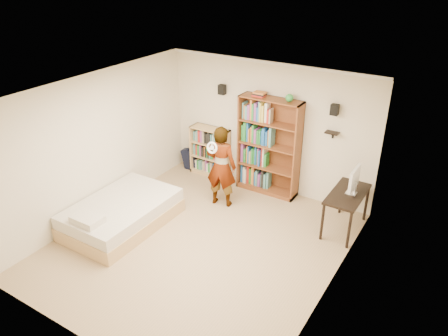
% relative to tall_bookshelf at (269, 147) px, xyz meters
% --- Properties ---
extents(ground, '(4.50, 5.00, 0.01)m').
position_rel_tall_bookshelf_xyz_m(ground, '(-0.12, -2.31, -1.01)').
color(ground, tan).
rests_on(ground, ground).
extents(room_shell, '(4.52, 5.02, 2.71)m').
position_rel_tall_bookshelf_xyz_m(room_shell, '(-0.12, -2.31, 0.75)').
color(room_shell, beige).
rests_on(room_shell, ground).
extents(crown_molding, '(4.50, 5.00, 0.06)m').
position_rel_tall_bookshelf_xyz_m(crown_molding, '(-0.12, -2.31, 1.66)').
color(crown_molding, silver).
rests_on(crown_molding, room_shell).
extents(speaker_left, '(0.14, 0.12, 0.20)m').
position_rel_tall_bookshelf_xyz_m(speaker_left, '(-1.17, 0.09, 0.99)').
color(speaker_left, black).
rests_on(speaker_left, room_shell).
extents(speaker_right, '(0.14, 0.12, 0.20)m').
position_rel_tall_bookshelf_xyz_m(speaker_right, '(1.23, 0.09, 0.99)').
color(speaker_right, black).
rests_on(speaker_right, room_shell).
extents(wall_shelf, '(0.25, 0.16, 0.02)m').
position_rel_tall_bookshelf_xyz_m(wall_shelf, '(1.23, 0.10, 0.54)').
color(wall_shelf, black).
rests_on(wall_shelf, room_shell).
extents(tall_bookshelf, '(1.28, 0.37, 2.03)m').
position_rel_tall_bookshelf_xyz_m(tall_bookshelf, '(0.00, 0.00, 0.00)').
color(tall_bookshelf, brown).
rests_on(tall_bookshelf, ground).
extents(low_bookshelf, '(0.89, 0.33, 1.11)m').
position_rel_tall_bookshelf_xyz_m(low_bookshelf, '(-1.45, 0.02, -0.46)').
color(low_bookshelf, tan).
rests_on(low_bookshelf, ground).
extents(computer_desk, '(0.55, 1.11, 0.76)m').
position_rel_tall_bookshelf_xyz_m(computer_desk, '(1.83, -0.54, -0.64)').
color(computer_desk, black).
rests_on(computer_desk, ground).
extents(imac, '(0.16, 0.50, 0.49)m').
position_rel_tall_bookshelf_xyz_m(imac, '(1.88, -0.52, -0.01)').
color(imac, silver).
rests_on(imac, computer_desk).
extents(daybed, '(1.34, 2.06, 0.61)m').
position_rel_tall_bookshelf_xyz_m(daybed, '(-1.68, -2.56, -0.71)').
color(daybed, silver).
rests_on(daybed, ground).
extents(person, '(0.67, 0.51, 1.66)m').
position_rel_tall_bookshelf_xyz_m(person, '(-0.54, -0.95, -0.19)').
color(person, black).
rests_on(person, ground).
extents(wii_wheel, '(0.23, 0.09, 0.23)m').
position_rel_tall_bookshelf_xyz_m(wii_wheel, '(-0.54, -1.26, 0.33)').
color(wii_wheel, silver).
rests_on(wii_wheel, person).
extents(navy_bag, '(0.39, 0.27, 0.50)m').
position_rel_tall_bookshelf_xyz_m(navy_bag, '(-1.99, 0.02, -0.76)').
color(navy_bag, black).
rests_on(navy_bag, ground).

